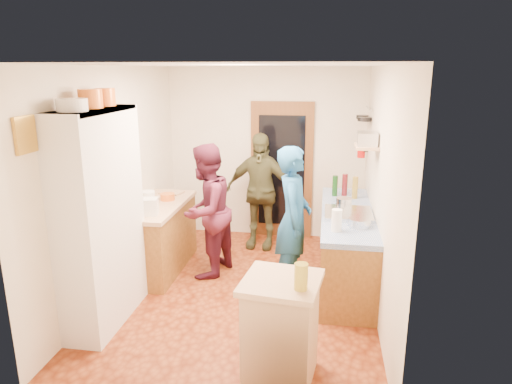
% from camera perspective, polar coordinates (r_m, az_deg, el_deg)
% --- Properties ---
extents(floor, '(3.00, 4.00, 0.02)m').
position_cam_1_polar(floor, '(5.57, -1.59, -12.34)').
color(floor, brown).
rests_on(floor, ground).
extents(ceiling, '(3.00, 4.00, 0.02)m').
position_cam_1_polar(ceiling, '(4.95, -1.82, 15.70)').
color(ceiling, silver).
rests_on(ceiling, ground).
extents(wall_back, '(3.00, 0.02, 2.60)m').
position_cam_1_polar(wall_back, '(7.05, 1.26, 4.80)').
color(wall_back, silver).
rests_on(wall_back, ground).
extents(wall_front, '(3.00, 0.02, 2.60)m').
position_cam_1_polar(wall_front, '(3.25, -8.16, -7.82)').
color(wall_front, silver).
rests_on(wall_front, ground).
extents(wall_left, '(0.02, 4.00, 2.60)m').
position_cam_1_polar(wall_left, '(5.57, -17.15, 1.37)').
color(wall_left, silver).
rests_on(wall_left, ground).
extents(wall_right, '(0.02, 4.00, 2.60)m').
position_cam_1_polar(wall_right, '(5.06, 15.36, 0.16)').
color(wall_right, silver).
rests_on(wall_right, ground).
extents(door_frame, '(0.95, 0.06, 2.10)m').
position_cam_1_polar(door_frame, '(7.03, 3.23, 2.68)').
color(door_frame, brown).
rests_on(door_frame, ground).
extents(door_glass, '(0.70, 0.02, 1.70)m').
position_cam_1_polar(door_glass, '(7.00, 3.20, 2.62)').
color(door_glass, black).
rests_on(door_glass, door_frame).
extents(hutch_body, '(0.40, 1.20, 2.20)m').
position_cam_1_polar(hutch_body, '(4.85, -18.77, -3.23)').
color(hutch_body, white).
rests_on(hutch_body, ground).
extents(hutch_top_shelf, '(0.40, 1.14, 0.04)m').
position_cam_1_polar(hutch_top_shelf, '(4.64, -19.91, 9.55)').
color(hutch_top_shelf, white).
rests_on(hutch_top_shelf, hutch_body).
extents(plate_stack, '(0.27, 0.27, 0.11)m').
position_cam_1_polar(plate_stack, '(4.35, -22.02, 10.06)').
color(plate_stack, white).
rests_on(plate_stack, hutch_top_shelf).
extents(orange_pot_a, '(0.22, 0.22, 0.18)m').
position_cam_1_polar(orange_pot_a, '(4.64, -19.99, 10.90)').
color(orange_pot_a, orange).
rests_on(orange_pot_a, hutch_top_shelf).
extents(orange_pot_b, '(0.20, 0.20, 0.18)m').
position_cam_1_polar(orange_pot_b, '(4.90, -18.32, 11.20)').
color(orange_pot_b, orange).
rests_on(orange_pot_b, hutch_top_shelf).
extents(left_counter_base, '(0.60, 1.40, 0.85)m').
position_cam_1_polar(left_counter_base, '(6.10, -12.07, -5.72)').
color(left_counter_base, '#96622A').
rests_on(left_counter_base, ground).
extents(left_counter_top, '(0.64, 1.44, 0.05)m').
position_cam_1_polar(left_counter_top, '(5.96, -12.30, -1.67)').
color(left_counter_top, tan).
rests_on(left_counter_top, left_counter_base).
extents(toaster, '(0.29, 0.23, 0.20)m').
position_cam_1_polar(toaster, '(5.51, -13.53, -1.78)').
color(toaster, white).
rests_on(toaster, left_counter_top).
extents(kettle, '(0.23, 0.23, 0.20)m').
position_cam_1_polar(kettle, '(5.81, -13.36, -0.88)').
color(kettle, white).
rests_on(kettle, left_counter_top).
extents(orange_bowl, '(0.21, 0.21, 0.08)m').
position_cam_1_polar(orange_bowl, '(6.08, -11.00, -0.59)').
color(orange_bowl, orange).
rests_on(orange_bowl, left_counter_top).
extents(chopping_board, '(0.34, 0.28, 0.02)m').
position_cam_1_polar(chopping_board, '(6.40, -10.54, -0.06)').
color(chopping_board, tan).
rests_on(chopping_board, left_counter_top).
extents(right_counter_base, '(0.60, 2.20, 0.84)m').
position_cam_1_polar(right_counter_base, '(5.78, 11.15, -6.90)').
color(right_counter_base, '#96622A').
rests_on(right_counter_base, ground).
extents(right_counter_top, '(0.62, 2.22, 0.06)m').
position_cam_1_polar(right_counter_top, '(5.63, 11.38, -2.65)').
color(right_counter_top, '#1C4BA3').
rests_on(right_counter_top, right_counter_base).
extents(hob, '(0.55, 0.58, 0.04)m').
position_cam_1_polar(hob, '(5.47, 11.47, -2.63)').
color(hob, silver).
rests_on(hob, right_counter_top).
extents(pot_on_hob, '(0.19, 0.19, 0.12)m').
position_cam_1_polar(pot_on_hob, '(5.60, 10.94, -1.35)').
color(pot_on_hob, silver).
rests_on(pot_on_hob, hob).
extents(bottle_a, '(0.08, 0.08, 0.28)m').
position_cam_1_polar(bottle_a, '(6.23, 9.84, 0.77)').
color(bottle_a, '#143F14').
rests_on(bottle_a, right_counter_top).
extents(bottle_b, '(0.09, 0.09, 0.30)m').
position_cam_1_polar(bottle_b, '(6.27, 11.03, 0.89)').
color(bottle_b, '#591419').
rests_on(bottle_b, right_counter_top).
extents(bottle_c, '(0.09, 0.09, 0.29)m').
position_cam_1_polar(bottle_c, '(6.16, 12.28, 0.53)').
color(bottle_c, olive).
rests_on(bottle_c, right_counter_top).
extents(paper_towel, '(0.13, 0.13, 0.24)m').
position_cam_1_polar(paper_towel, '(4.88, 10.05, -3.51)').
color(paper_towel, white).
rests_on(paper_towel, right_counter_top).
extents(mixing_bowl, '(0.31, 0.31, 0.09)m').
position_cam_1_polar(mixing_bowl, '(5.09, 12.80, -3.73)').
color(mixing_bowl, silver).
rests_on(mixing_bowl, right_counter_top).
extents(island_base, '(0.62, 0.62, 0.86)m').
position_cam_1_polar(island_base, '(4.00, 3.11, -17.08)').
color(island_base, tan).
rests_on(island_base, ground).
extents(island_top, '(0.70, 0.70, 0.05)m').
position_cam_1_polar(island_top, '(3.77, 3.21, -11.22)').
color(island_top, tan).
rests_on(island_top, island_base).
extents(cutting_board, '(0.38, 0.32, 0.02)m').
position_cam_1_polar(cutting_board, '(3.82, 2.64, -10.68)').
color(cutting_board, white).
rests_on(cutting_board, island_top).
extents(oil_jar, '(0.12, 0.12, 0.21)m').
position_cam_1_polar(oil_jar, '(3.58, 5.65, -10.47)').
color(oil_jar, '#AD9E2D').
rests_on(oil_jar, island_top).
extents(pan_rail, '(0.02, 0.65, 0.02)m').
position_cam_1_polar(pan_rail, '(6.44, 13.91, 10.13)').
color(pan_rail, silver).
rests_on(pan_rail, wall_right).
extents(pan_hang_a, '(0.18, 0.18, 0.05)m').
position_cam_1_polar(pan_hang_a, '(6.27, 13.42, 8.85)').
color(pan_hang_a, black).
rests_on(pan_hang_a, pan_rail).
extents(pan_hang_b, '(0.16, 0.16, 0.05)m').
position_cam_1_polar(pan_hang_b, '(6.47, 13.28, 8.86)').
color(pan_hang_b, black).
rests_on(pan_hang_b, pan_rail).
extents(pan_hang_c, '(0.17, 0.17, 0.05)m').
position_cam_1_polar(pan_hang_c, '(6.67, 13.16, 9.12)').
color(pan_hang_c, black).
rests_on(pan_hang_c, pan_rail).
extents(wall_shelf, '(0.26, 0.42, 0.03)m').
position_cam_1_polar(wall_shelf, '(5.41, 13.67, 5.54)').
color(wall_shelf, tan).
rests_on(wall_shelf, wall_right).
extents(radio, '(0.22, 0.30, 0.15)m').
position_cam_1_polar(radio, '(5.39, 13.73, 6.48)').
color(radio, silver).
rests_on(radio, wall_shelf).
extents(ext_bracket, '(0.06, 0.10, 0.04)m').
position_cam_1_polar(ext_bracket, '(6.68, 13.55, 5.13)').
color(ext_bracket, black).
rests_on(ext_bracket, wall_right).
extents(fire_extinguisher, '(0.11, 0.11, 0.32)m').
position_cam_1_polar(fire_extinguisher, '(6.67, 13.06, 5.58)').
color(fire_extinguisher, red).
rests_on(fire_extinguisher, wall_right).
extents(picture_frame, '(0.03, 0.25, 0.30)m').
position_cam_1_polar(picture_frame, '(4.11, -26.90, 6.40)').
color(picture_frame, gold).
rests_on(picture_frame, wall_left).
extents(person_hob, '(0.42, 0.64, 1.73)m').
position_cam_1_polar(person_hob, '(5.34, 5.04, -3.49)').
color(person_hob, '#1B5389').
rests_on(person_hob, ground).
extents(person_left, '(0.85, 0.97, 1.69)m').
position_cam_1_polar(person_left, '(5.75, -5.78, -2.30)').
color(person_left, '#4A1729').
rests_on(person_left, ground).
extents(person_back, '(1.03, 0.52, 1.70)m').
position_cam_1_polar(person_back, '(6.60, 0.55, 0.10)').
color(person_back, '#3F3F24').
rests_on(person_back, ground).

